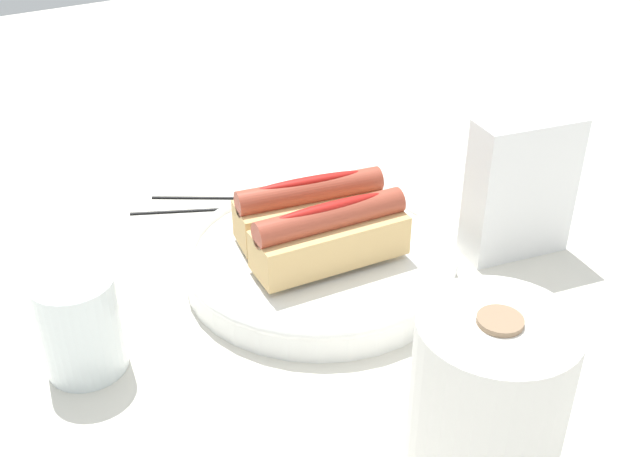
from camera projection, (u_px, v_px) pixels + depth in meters
name	position (u px, v px, depth m)	size (l,w,h in m)	color
ground_plane	(346.00, 277.00, 0.76)	(2.40, 2.40, 0.00)	silver
serving_bowl	(320.00, 259.00, 0.75)	(0.27, 0.27, 0.04)	white
hotdog_front	(310.00, 209.00, 0.75)	(0.16, 0.08, 0.06)	#DBB270
hotdog_back	(330.00, 235.00, 0.70)	(0.15, 0.07, 0.06)	#DBB270
water_glass	(81.00, 329.00, 0.62)	(0.07, 0.07, 0.09)	white
paper_towel_roll	(488.00, 397.00, 0.52)	(0.11, 0.11, 0.13)	white
napkin_box	(521.00, 188.00, 0.76)	(0.11, 0.04, 0.15)	white
chopstick_near	(225.00, 208.00, 0.87)	(0.01, 0.01, 0.22)	black
chopstick_far	(243.00, 197.00, 0.89)	(0.01, 0.01, 0.22)	black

